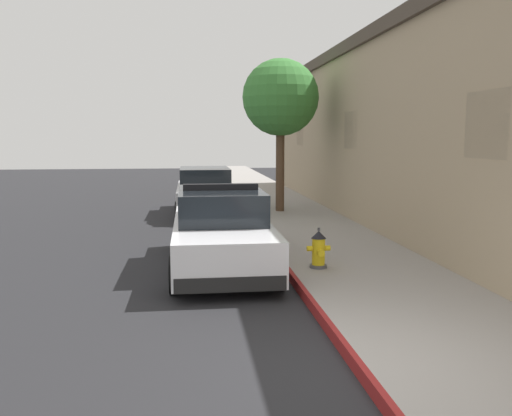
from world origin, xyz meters
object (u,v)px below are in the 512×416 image
object	(u,v)px
parked_car_silver_ahead	(205,192)
fire_hydrant	(319,249)
police_cruiser	(221,231)
street_tree	(280,98)

from	to	relation	value
parked_car_silver_ahead	fire_hydrant	xyz separation A→B (m)	(1.85, -8.65, -0.22)
parked_car_silver_ahead	fire_hydrant	size ratio (longest dim) A/B	6.37
police_cruiser	fire_hydrant	world-z (taller)	police_cruiser
police_cruiser	street_tree	world-z (taller)	street_tree
fire_hydrant	parked_car_silver_ahead	bearing A→B (deg)	102.10
fire_hydrant	street_tree	bearing A→B (deg)	85.68
fire_hydrant	street_tree	world-z (taller)	street_tree
parked_car_silver_ahead	fire_hydrant	bearing A→B (deg)	-77.90
fire_hydrant	street_tree	size ratio (longest dim) A/B	0.15
police_cruiser	parked_car_silver_ahead	world-z (taller)	police_cruiser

